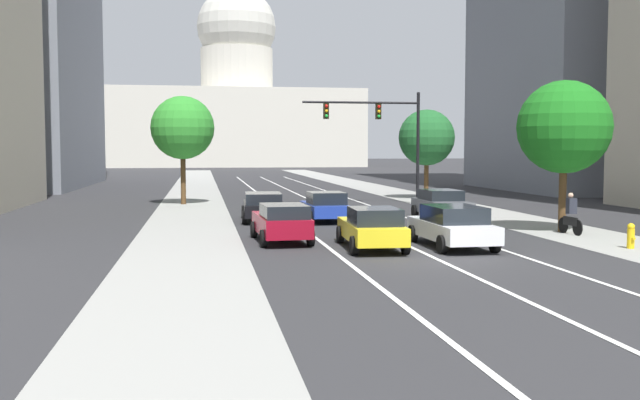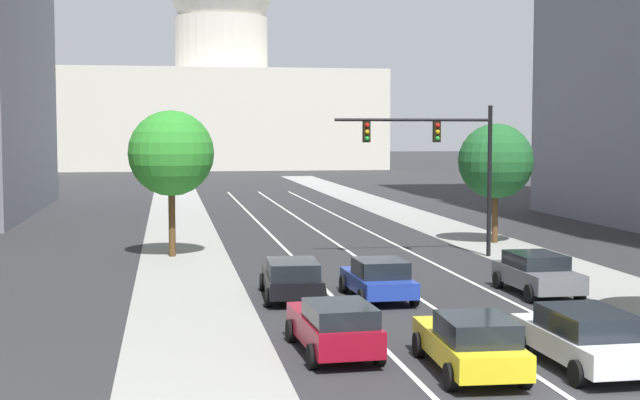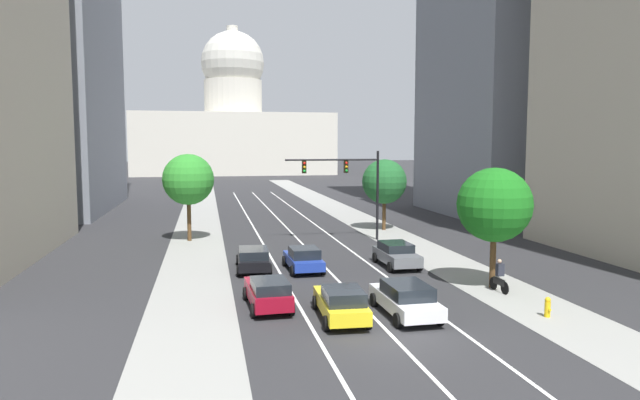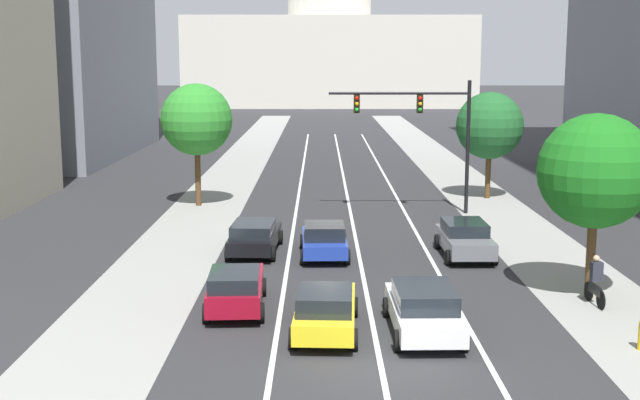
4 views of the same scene
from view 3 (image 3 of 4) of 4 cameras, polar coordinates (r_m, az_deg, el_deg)
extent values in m
plane|color=#2B2B2D|center=(61.52, -4.55, -1.53)|extent=(400.00, 400.00, 0.00)
cube|color=gray|center=(56.16, -12.02, -2.31)|extent=(4.10, 130.00, 0.01)
cube|color=gray|center=(58.14, 3.84, -1.94)|extent=(4.10, 130.00, 0.01)
cube|color=white|center=(46.45, -5.98, -3.85)|extent=(0.16, 90.00, 0.01)
cube|color=white|center=(46.81, -2.38, -3.76)|extent=(0.16, 90.00, 0.01)
cube|color=white|center=(47.35, 1.15, -3.65)|extent=(0.16, 90.00, 0.01)
cube|color=beige|center=(148.62, -8.58, 5.54)|extent=(49.39, 22.11, 15.28)
cylinder|color=beige|center=(149.09, -8.64, 10.10)|extent=(14.51, 14.51, 8.44)
sphere|color=beige|center=(150.02, -8.69, 13.36)|extent=(15.81, 15.81, 15.81)
cylinder|color=beige|center=(151.15, -8.73, 16.04)|extent=(2.85, 2.85, 3.95)
cube|color=silver|center=(26.13, 8.50, -9.98)|extent=(1.96, 4.81, 0.60)
cube|color=black|center=(25.79, 8.68, -8.84)|extent=(1.77, 2.56, 0.57)
cylinder|color=black|center=(27.39, 5.40, -9.87)|extent=(0.23, 0.64, 0.64)
cylinder|color=black|center=(28.00, 9.11, -9.57)|extent=(0.23, 0.64, 0.64)
cylinder|color=black|center=(24.44, 7.76, -11.81)|extent=(0.23, 0.64, 0.64)
cylinder|color=black|center=(25.12, 11.87, -11.40)|extent=(0.23, 0.64, 0.64)
cube|color=maroon|center=(27.16, -5.26, -9.25)|extent=(1.90, 4.47, 0.68)
cube|color=black|center=(26.22, -4.99, -8.49)|extent=(1.67, 2.31, 0.48)
cylinder|color=black|center=(28.58, -7.42, -9.23)|extent=(0.25, 0.65, 0.64)
cylinder|color=black|center=(28.81, -4.00, -9.08)|extent=(0.25, 0.65, 0.64)
cylinder|color=black|center=(25.72, -6.66, -10.91)|extent=(0.25, 0.65, 0.64)
cylinder|color=black|center=(25.98, -2.85, -10.71)|extent=(0.25, 0.65, 0.64)
cube|color=slate|center=(36.07, 7.64, -5.58)|extent=(1.88, 4.38, 0.66)
cube|color=black|center=(36.13, 7.56, -4.62)|extent=(1.71, 2.37, 0.51)
cylinder|color=black|center=(37.23, 5.53, -5.73)|extent=(0.23, 0.64, 0.64)
cylinder|color=black|center=(37.81, 8.19, -5.58)|extent=(0.23, 0.64, 0.64)
cylinder|color=black|center=(34.47, 7.02, -6.66)|extent=(0.23, 0.64, 0.64)
cylinder|color=black|center=(35.10, 9.86, -6.48)|extent=(0.23, 0.64, 0.64)
cube|color=black|center=(35.10, -6.67, -5.95)|extent=(2.05, 4.80, 0.58)
cube|color=black|center=(34.43, -6.65, -5.25)|extent=(1.80, 2.58, 0.51)
cylinder|color=black|center=(36.72, -8.19, -5.92)|extent=(0.25, 0.65, 0.64)
cylinder|color=black|center=(36.77, -5.32, -5.87)|extent=(0.25, 0.65, 0.64)
cylinder|color=black|center=(33.58, -8.15, -7.00)|extent=(0.25, 0.65, 0.64)
cylinder|color=black|center=(33.64, -5.00, -6.95)|extent=(0.25, 0.65, 0.64)
cube|color=#1E389E|center=(34.72, -1.69, -6.07)|extent=(1.90, 4.30, 0.55)
cube|color=black|center=(34.24, -1.57, -5.26)|extent=(1.70, 2.04, 0.58)
cylinder|color=black|center=(36.02, -3.54, -6.10)|extent=(0.24, 0.65, 0.64)
cylinder|color=black|center=(36.34, -0.73, -5.98)|extent=(0.24, 0.65, 0.64)
cylinder|color=black|center=(33.22, -2.73, -7.09)|extent=(0.24, 0.65, 0.64)
cylinder|color=black|center=(33.57, 0.30, -6.95)|extent=(0.24, 0.65, 0.64)
cube|color=yellow|center=(25.40, 2.05, -10.38)|extent=(1.95, 4.69, 0.60)
cube|color=black|center=(24.60, 2.36, -9.50)|extent=(1.70, 2.20, 0.56)
cylinder|color=black|center=(26.83, -0.45, -10.17)|extent=(0.25, 0.65, 0.64)
cylinder|color=black|center=(27.13, 3.26, -10.01)|extent=(0.25, 0.65, 0.64)
cylinder|color=black|center=(23.86, 0.67, -12.20)|extent=(0.25, 0.65, 0.64)
cylinder|color=black|center=(24.19, 4.84, -11.97)|extent=(0.25, 0.65, 0.64)
cylinder|color=black|center=(45.58, 5.75, 0.44)|extent=(0.20, 0.20, 7.08)
cylinder|color=black|center=(44.48, 1.22, 4.03)|extent=(7.38, 0.14, 0.14)
cube|color=black|center=(44.75, 2.61, 3.33)|extent=(0.32, 0.28, 0.96)
sphere|color=red|center=(44.59, 2.66, 3.71)|extent=(0.20, 0.20, 0.20)
sphere|color=orange|center=(44.60, 2.66, 3.33)|extent=(0.20, 0.20, 0.20)
sphere|color=green|center=(44.61, 2.65, 2.94)|extent=(0.20, 0.20, 0.20)
cube|color=black|center=(44.07, -1.59, 3.30)|extent=(0.32, 0.28, 0.96)
sphere|color=red|center=(43.91, -1.56, 3.69)|extent=(0.20, 0.20, 0.20)
sphere|color=orange|center=(43.92, -1.56, 3.29)|extent=(0.20, 0.20, 0.20)
sphere|color=green|center=(43.93, -1.56, 2.90)|extent=(0.20, 0.20, 0.20)
cylinder|color=yellow|center=(27.54, 21.73, -10.10)|extent=(0.26, 0.26, 0.70)
sphere|color=yellow|center=(27.43, 21.76, -9.23)|extent=(0.26, 0.26, 0.26)
cylinder|color=yellow|center=(27.40, 21.91, -10.11)|extent=(0.10, 0.12, 0.10)
cylinder|color=black|center=(30.79, 17.94, -8.36)|extent=(0.10, 0.66, 0.66)
cylinder|color=black|center=(31.64, 16.89, -7.96)|extent=(0.10, 0.66, 0.66)
cube|color=black|center=(31.16, 17.42, -7.76)|extent=(0.14, 1.00, 0.36)
cube|color=#262833|center=(30.99, 17.50, -6.65)|extent=(0.38, 0.31, 0.64)
sphere|color=tan|center=(30.96, 17.46, -5.84)|extent=(0.22, 0.22, 0.22)
cylinder|color=#51381E|center=(31.79, 16.84, -5.67)|extent=(0.32, 0.32, 3.07)
sphere|color=#196B1A|center=(31.36, 16.99, -0.46)|extent=(3.92, 3.92, 3.92)
cylinder|color=#51381E|center=(51.08, 6.40, -1.35)|extent=(0.32, 0.32, 2.94)
sphere|color=#1F5C2A|center=(50.82, 6.44, 1.84)|extent=(3.94, 3.94, 3.94)
cylinder|color=#51381E|center=(46.17, -12.91, -1.87)|extent=(0.32, 0.32, 3.46)
sphere|color=#2E892B|center=(45.87, -13.00, 2.01)|extent=(4.00, 4.00, 4.00)
camera|label=1|loc=(4.29, -179.19, -78.62)|focal=40.93mm
camera|label=2|loc=(3.56, -39.67, -24.69)|focal=51.19mm
camera|label=4|loc=(5.53, 83.77, 6.60)|focal=46.64mm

